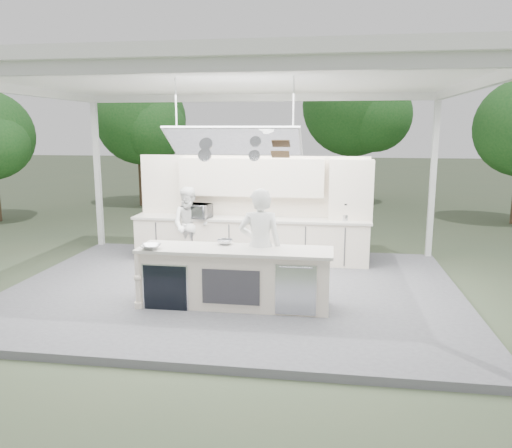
% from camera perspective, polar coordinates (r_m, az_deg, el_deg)
% --- Properties ---
extents(ground, '(90.00, 90.00, 0.00)m').
position_cam_1_polar(ground, '(9.11, -2.55, -7.98)').
color(ground, '#404932').
rests_on(ground, ground).
extents(stage_deck, '(8.00, 6.00, 0.12)m').
position_cam_1_polar(stage_deck, '(9.09, -2.56, -7.62)').
color(stage_deck, slate).
rests_on(stage_deck, ground).
extents(tent, '(8.20, 6.20, 3.86)m').
position_cam_1_polar(tent, '(8.65, -2.76, 15.95)').
color(tent, white).
rests_on(tent, ground).
extents(demo_island, '(3.10, 0.79, 0.95)m').
position_cam_1_polar(demo_island, '(8.05, -2.57, -6.09)').
color(demo_island, silver).
rests_on(demo_island, stage_deck).
extents(back_counter, '(5.08, 0.72, 0.95)m').
position_cam_1_polar(back_counter, '(10.76, -0.65, -1.73)').
color(back_counter, silver).
rests_on(back_counter, stage_deck).
extents(back_wall_unit, '(5.05, 0.48, 2.25)m').
position_cam_1_polar(back_wall_unit, '(10.74, 1.86, 3.53)').
color(back_wall_unit, silver).
rests_on(back_wall_unit, stage_deck).
extents(tree_cluster, '(19.55, 9.40, 5.85)m').
position_cam_1_polar(tree_cluster, '(18.33, 2.79, 11.90)').
color(tree_cluster, '#473123').
rests_on(tree_cluster, ground).
extents(head_chef, '(0.74, 0.53, 1.90)m').
position_cam_1_polar(head_chef, '(8.06, 0.46, -2.57)').
color(head_chef, white).
rests_on(head_chef, stage_deck).
extents(sous_chef, '(0.80, 0.63, 1.62)m').
position_cam_1_polar(sous_chef, '(10.62, -7.54, -0.15)').
color(sous_chef, white).
rests_on(sous_chef, stage_deck).
extents(toaster_oven, '(0.63, 0.50, 0.30)m').
position_cam_1_polar(toaster_oven, '(10.67, -6.68, 1.51)').
color(toaster_oven, silver).
rests_on(toaster_oven, back_counter).
extents(bowl_large, '(0.33, 0.33, 0.08)m').
position_cam_1_polar(bowl_large, '(8.03, -11.93, -2.56)').
color(bowl_large, silver).
rests_on(bowl_large, demo_island).
extents(bowl_small, '(0.32, 0.32, 0.08)m').
position_cam_1_polar(bowl_small, '(8.20, -3.57, -2.06)').
color(bowl_small, silver).
rests_on(bowl_small, demo_island).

